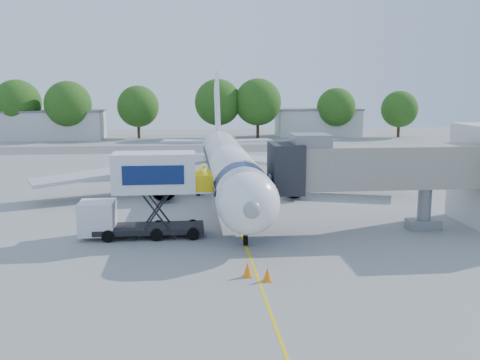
{
  "coord_description": "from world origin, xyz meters",
  "views": [
    {
      "loc": [
        -3.43,
        -41.02,
        9.69
      ],
      "look_at": [
        0.15,
        -4.5,
        3.2
      ],
      "focal_mm": 40.0,
      "sensor_mm": 36.0,
      "label": 1
    }
  ],
  "objects": [
    {
      "name": "taxiway_strip",
      "position": [
        0.0,
        42.0,
        0.0
      ],
      "size": [
        120.0,
        10.0,
        0.01
      ],
      "primitive_type": "cube",
      "color": "#59595B",
      "rests_on": "ground"
    },
    {
      "name": "tree_d",
      "position": [
        2.24,
        58.76,
        6.65
      ],
      "size": [
        8.59,
        8.59,
        10.95
      ],
      "color": "#382314",
      "rests_on": "ground"
    },
    {
      "name": "safety_cone_b",
      "position": [
        0.43,
        -15.73,
        0.35
      ],
      "size": [
        0.47,
        0.47,
        0.74
      ],
      "color": "orange",
      "rests_on": "ground"
    },
    {
      "name": "tree_a",
      "position": [
        -33.95,
        59.59,
        6.56
      ],
      "size": [
        8.48,
        8.48,
        10.81
      ],
      "color": "#382314",
      "rests_on": "ground"
    },
    {
      "name": "tree_f",
      "position": [
        24.75,
        59.02,
        5.64
      ],
      "size": [
        7.3,
        7.3,
        9.3
      ],
      "color": "#382314",
      "rests_on": "ground"
    },
    {
      "name": "aircraft",
      "position": [
        0.0,
        4.12,
        2.95
      ],
      "size": [
        34.17,
        37.73,
        11.35
      ],
      "color": "white",
      "rests_on": "ground"
    },
    {
      "name": "tree_c",
      "position": [
        -12.48,
        59.63,
        5.91
      ],
      "size": [
        7.64,
        7.64,
        9.74
      ],
      "color": "#382314",
      "rests_on": "ground"
    },
    {
      "name": "catering_hiloader",
      "position": [
        -6.27,
        -7.0,
        2.76
      ],
      "size": [
        8.5,
        2.44,
        5.5
      ],
      "color": "black",
      "rests_on": "ground"
    },
    {
      "name": "tree_g",
      "position": [
        36.44,
        57.06,
        5.32
      ],
      "size": [
        6.88,
        6.88,
        8.77
      ],
      "color": "#382314",
      "rests_on": "ground"
    },
    {
      "name": "outbuilding_left",
      "position": [
        -28.0,
        60.0,
        2.66
      ],
      "size": [
        18.4,
        8.4,
        5.3
      ],
      "color": "beige",
      "rests_on": "ground"
    },
    {
      "name": "tree_e",
      "position": [
        9.57,
        57.77,
        6.7
      ],
      "size": [
        8.65,
        8.65,
        11.03
      ],
      "color": "#382314",
      "rests_on": "ground"
    },
    {
      "name": "tree_b",
      "position": [
        -24.58,
        57.51,
        6.4
      ],
      "size": [
        8.27,
        8.27,
        10.55
      ],
      "color": "#382314",
      "rests_on": "ground"
    },
    {
      "name": "jet_bridge",
      "position": [
        7.99,
        -7.0,
        4.34
      ],
      "size": [
        13.9,
        3.2,
        6.6
      ],
      "color": "gray",
      "rests_on": "ground"
    },
    {
      "name": "outbuilding_right",
      "position": [
        22.0,
        62.0,
        2.66
      ],
      "size": [
        16.4,
        7.4,
        5.3
      ],
      "color": "beige",
      "rests_on": "ground"
    },
    {
      "name": "ground",
      "position": [
        0.0,
        0.0,
        0.0
      ],
      "size": [
        160.0,
        160.0,
        0.0
      ],
      "primitive_type": "plane",
      "color": "gray",
      "rests_on": "ground"
    },
    {
      "name": "safety_cone_a",
      "position": [
        -0.49,
        -15.01,
        0.38
      ],
      "size": [
        0.5,
        0.5,
        0.79
      ],
      "color": "orange",
      "rests_on": "ground"
    },
    {
      "name": "ground_tug",
      "position": [
        -0.5,
        -15.49,
        0.67
      ],
      "size": [
        3.46,
        2.22,
        1.29
      ],
      "rotation": [
        0.0,
        0.0,
        0.19
      ],
      "color": "silver",
      "rests_on": "ground"
    },
    {
      "name": "guidance_line",
      "position": [
        0.0,
        0.0,
        0.01
      ],
      "size": [
        0.15,
        70.0,
        0.01
      ],
      "primitive_type": "cube",
      "color": "yellow",
      "rests_on": "ground"
    }
  ]
}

